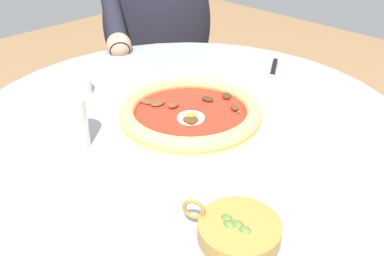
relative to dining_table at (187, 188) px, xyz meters
name	(u,v)px	position (x,y,z in m)	size (l,w,h in m)	color
dining_table	(187,188)	(0.00, 0.00, 0.00)	(0.91, 0.91, 0.75)	gray
pizza_on_plate	(190,113)	(-0.01, 0.00, 0.20)	(0.34, 0.34, 0.04)	white
water_glass	(69,125)	(0.08, 0.22, 0.22)	(0.07, 0.07, 0.09)	silver
steak_knife	(273,71)	(0.01, -0.32, 0.18)	(0.11, 0.18, 0.01)	silver
ramekin_capers	(77,86)	(0.26, 0.09, 0.20)	(0.06, 0.06, 0.03)	white
olive_pan	(238,230)	(-0.28, 0.18, 0.19)	(0.13, 0.11, 0.05)	olive
diner_person	(159,76)	(0.57, -0.42, -0.04)	(0.43, 0.55, 1.19)	#282833
cafe_chair_diner	(157,68)	(0.68, -0.50, -0.06)	(0.60, 0.60, 0.82)	beige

